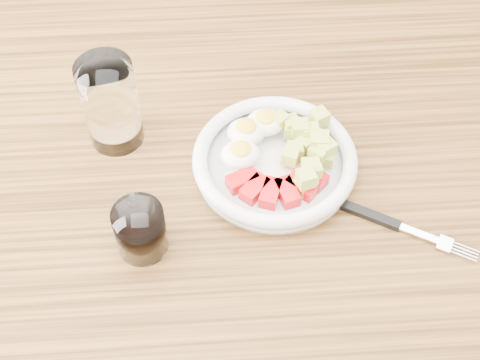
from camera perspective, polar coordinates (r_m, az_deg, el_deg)
name	(u,v)px	position (r m, az deg, el deg)	size (l,w,h in m)	color
dining_table	(247,237)	(1.00, 0.61, -4.86)	(1.50, 0.90, 0.77)	brown
bowl	(275,159)	(0.93, 3.00, 1.83)	(0.23, 0.23, 0.06)	white
fork	(385,221)	(0.91, 12.28, -3.43)	(0.18, 0.11, 0.01)	black
water_glass	(111,104)	(0.95, -10.98, 6.40)	(0.08, 0.08, 0.14)	white
coffee_glass	(140,230)	(0.85, -8.50, -4.28)	(0.07, 0.07, 0.07)	white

